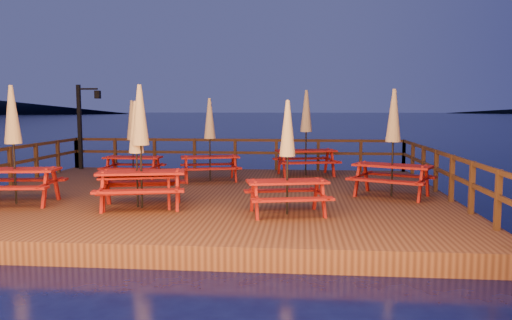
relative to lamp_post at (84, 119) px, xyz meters
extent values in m
plane|color=black|center=(5.39, -4.55, -2.20)|extent=(500.00, 500.00, 0.00)
cube|color=#472516|center=(5.39, -4.55, -2.00)|extent=(12.00, 10.00, 0.40)
cylinder|color=#342410|center=(-0.21, 0.05, -2.50)|extent=(0.24, 0.24, 1.40)
cylinder|color=#342410|center=(5.39, -9.15, -2.50)|extent=(0.24, 0.24, 1.40)
cylinder|color=#342410|center=(5.39, 0.05, -2.50)|extent=(0.24, 0.24, 1.40)
cylinder|color=#342410|center=(10.99, -9.15, -2.50)|extent=(0.24, 0.24, 1.40)
cylinder|color=#342410|center=(10.99, 0.05, -2.50)|extent=(0.24, 0.24, 1.40)
cube|color=#342410|center=(5.39, 0.30, -0.75)|extent=(11.70, 0.06, 0.09)
cube|color=#342410|center=(5.39, 0.30, -1.19)|extent=(11.70, 0.06, 0.09)
cube|color=#342410|center=(0.71, 0.30, -1.25)|extent=(0.10, 0.10, 1.10)
cube|color=#342410|center=(5.39, 0.30, -1.25)|extent=(0.10, 0.10, 1.10)
cube|color=#342410|center=(10.07, 0.30, -1.25)|extent=(0.10, 0.10, 1.10)
cube|color=#342410|center=(-0.46, -0.67, -1.25)|extent=(0.10, 0.10, 1.10)
cube|color=#342410|center=(11.24, -4.55, -0.75)|extent=(0.06, 9.70, 0.09)
cube|color=#342410|center=(11.24, -4.55, -1.19)|extent=(0.06, 9.70, 0.09)
cube|color=#342410|center=(11.24, -8.43, -1.25)|extent=(0.10, 0.10, 1.10)
cube|color=#342410|center=(11.24, -4.55, -1.25)|extent=(0.10, 0.10, 1.10)
cube|color=#342410|center=(11.24, -0.67, -1.25)|extent=(0.10, 0.10, 1.10)
cube|color=black|center=(-0.16, 0.00, -0.30)|extent=(0.12, 0.12, 3.00)
cube|color=black|center=(0.19, 0.00, 1.05)|extent=(0.70, 0.06, 0.06)
cube|color=black|center=(0.54, 0.00, 0.85)|extent=(0.18, 0.18, 0.28)
sphere|color=#FFC466|center=(0.54, 0.00, 0.85)|extent=(0.14, 0.14, 0.14)
cube|color=#9A120E|center=(9.97, -4.70, -1.03)|extent=(1.97, 1.45, 0.05)
cube|color=#9A120E|center=(10.24, -4.15, -1.33)|extent=(1.79, 1.06, 0.05)
cube|color=#9A120E|center=(9.70, -5.25, -1.33)|extent=(1.79, 1.06, 0.05)
cube|color=#9A120E|center=(9.42, -4.06, -1.41)|extent=(0.10, 0.12, 0.77)
cube|color=#9A120E|center=(9.13, -4.67, -1.41)|extent=(0.10, 0.12, 0.77)
cube|color=#9A120E|center=(10.81, -4.73, -1.41)|extent=(0.10, 0.12, 0.77)
cube|color=#9A120E|center=(10.51, -5.34, -1.41)|extent=(0.10, 0.12, 0.77)
cylinder|color=black|center=(9.97, -4.70, -0.51)|extent=(0.05, 0.05, 2.56)
cone|color=tan|center=(9.97, -4.70, 0.20)|extent=(0.37, 0.37, 1.28)
sphere|color=black|center=(9.97, -4.70, 0.80)|extent=(0.07, 0.07, 0.07)
cube|color=#9A120E|center=(7.88, -0.95, -0.99)|extent=(2.04, 1.18, 0.05)
cube|color=#9A120E|center=(7.72, -0.33, -1.31)|extent=(1.94, 0.75, 0.05)
cube|color=#9A120E|center=(8.03, -1.57, -1.31)|extent=(1.94, 0.75, 0.05)
cube|color=#9A120E|center=(7.01, -0.79, -1.39)|extent=(0.09, 0.12, 0.80)
cube|color=#9A120E|center=(7.18, -1.48, -1.39)|extent=(0.09, 0.12, 0.80)
cube|color=#9A120E|center=(8.57, -0.42, -1.39)|extent=(0.09, 0.12, 0.80)
cube|color=#9A120E|center=(8.74, -1.10, -1.39)|extent=(0.09, 0.12, 0.80)
cylinder|color=black|center=(7.88, -0.95, -0.46)|extent=(0.05, 0.05, 2.67)
cone|color=tan|center=(7.88, -0.95, 0.29)|extent=(0.38, 0.38, 1.33)
sphere|color=black|center=(7.88, -0.95, 0.91)|extent=(0.07, 0.07, 0.07)
cube|color=#9A120E|center=(1.25, -6.47, -1.01)|extent=(1.96, 0.98, 0.05)
cube|color=#9A120E|center=(1.17, -5.85, -1.33)|extent=(1.90, 0.54, 0.05)
cube|color=#9A120E|center=(1.34, -7.09, -1.33)|extent=(1.90, 0.54, 0.05)
cube|color=#9A120E|center=(1.98, -6.03, -1.40)|extent=(0.08, 0.11, 0.78)
cube|color=#9A120E|center=(2.08, -6.71, -1.40)|extent=(0.08, 0.11, 0.78)
cylinder|color=black|center=(1.25, -6.47, -0.49)|extent=(0.05, 0.05, 2.61)
cone|color=tan|center=(1.25, -6.47, 0.24)|extent=(0.38, 0.38, 1.31)
sphere|color=black|center=(1.25, -6.47, 0.85)|extent=(0.07, 0.07, 0.07)
cube|color=#9A120E|center=(5.00, -2.46, -1.08)|extent=(1.84, 1.12, 0.05)
cube|color=#9A120E|center=(4.84, -1.90, -1.36)|extent=(1.73, 0.73, 0.05)
cube|color=#9A120E|center=(5.16, -3.01, -1.36)|extent=(1.73, 0.73, 0.05)
cube|color=#9A120E|center=(4.22, -2.35, -1.44)|extent=(0.08, 0.11, 0.72)
cube|color=#9A120E|center=(4.39, -2.96, -1.44)|extent=(0.08, 0.11, 0.72)
cube|color=#9A120E|center=(5.60, -1.95, -1.44)|extent=(0.08, 0.11, 0.72)
cube|color=#9A120E|center=(5.78, -2.56, -1.44)|extent=(0.08, 0.11, 0.72)
cylinder|color=black|center=(5.00, -2.46, -0.60)|extent=(0.04, 0.04, 2.40)
cone|color=tan|center=(5.00, -2.46, 0.08)|extent=(0.35, 0.35, 1.20)
sphere|color=black|center=(5.00, -2.46, 0.63)|extent=(0.07, 0.07, 0.07)
cube|color=#9A120E|center=(7.45, -7.02, -1.11)|extent=(1.74, 1.00, 0.05)
cube|color=#9A120E|center=(7.32, -6.49, -1.39)|extent=(1.65, 0.62, 0.05)
cube|color=#9A120E|center=(7.57, -7.55, -1.39)|extent=(1.65, 0.62, 0.05)
cube|color=#9A120E|center=(6.72, -6.88, -1.45)|extent=(0.07, 0.10, 0.68)
cube|color=#9A120E|center=(6.85, -7.47, -1.45)|extent=(0.07, 0.10, 0.68)
cube|color=#9A120E|center=(8.04, -6.57, -1.45)|extent=(0.07, 0.10, 0.68)
cube|color=#9A120E|center=(8.18, -7.15, -1.45)|extent=(0.07, 0.10, 0.68)
cylinder|color=black|center=(7.45, -7.02, -0.66)|extent=(0.04, 0.04, 2.27)
cone|color=tan|center=(7.45, -7.02, -0.02)|extent=(0.33, 0.33, 1.14)
sphere|color=black|center=(7.45, -7.02, 0.51)|extent=(0.06, 0.06, 0.06)
cube|color=#9A120E|center=(4.25, -6.61, -1.01)|extent=(1.99, 1.11, 0.05)
cube|color=#9A120E|center=(4.12, -6.00, -1.33)|extent=(1.90, 0.68, 0.05)
cube|color=#9A120E|center=(4.38, -7.23, -1.33)|extent=(1.90, 0.68, 0.05)
cube|color=#9A120E|center=(3.41, -6.44, -1.40)|extent=(0.08, 0.12, 0.78)
cube|color=#9A120E|center=(3.56, -7.12, -1.40)|extent=(0.08, 0.12, 0.78)
cube|color=#9A120E|center=(4.94, -6.11, -1.40)|extent=(0.08, 0.12, 0.78)
cube|color=#9A120E|center=(5.09, -6.79, -1.40)|extent=(0.08, 0.12, 0.78)
cylinder|color=black|center=(4.25, -6.61, -0.49)|extent=(0.05, 0.05, 2.61)
cone|color=tan|center=(4.25, -6.61, 0.24)|extent=(0.38, 0.38, 1.30)
sphere|color=black|center=(4.25, -6.61, 0.84)|extent=(0.07, 0.07, 0.07)
cube|color=#9A120E|center=(4.13, -6.54, -1.11)|extent=(1.74, 1.05, 0.05)
cube|color=#9A120E|center=(3.98, -6.01, -1.39)|extent=(1.64, 0.69, 0.05)
cube|color=#9A120E|center=(4.27, -7.06, -1.39)|extent=(1.64, 0.69, 0.05)
cube|color=#9A120E|center=(3.39, -6.43, -1.45)|extent=(0.08, 0.10, 0.68)
cube|color=#9A120E|center=(3.55, -7.01, -1.45)|extent=(0.08, 0.10, 0.68)
cube|color=#9A120E|center=(4.70, -6.07, -1.45)|extent=(0.08, 0.10, 0.68)
cube|color=#9A120E|center=(4.86, -6.64, -1.45)|extent=(0.08, 0.10, 0.68)
cylinder|color=black|center=(4.13, -6.54, -0.66)|extent=(0.04, 0.04, 2.27)
cone|color=tan|center=(4.13, -6.54, -0.03)|extent=(0.33, 0.33, 1.13)
sphere|color=black|center=(4.13, -6.54, 0.50)|extent=(0.06, 0.06, 0.06)
cube|color=#9A120E|center=(2.68, -2.62, -1.10)|extent=(1.69, 0.68, 0.05)
cube|color=#9A120E|center=(2.67, -2.06, -1.38)|extent=(1.68, 0.28, 0.05)
cube|color=#9A120E|center=(2.69, -3.18, -1.38)|extent=(1.68, 0.28, 0.05)
cube|color=#9A120E|center=(1.98, -2.32, -1.45)|extent=(0.06, 0.09, 0.70)
cube|color=#9A120E|center=(1.99, -2.93, -1.45)|extent=(0.06, 0.09, 0.70)
cube|color=#9A120E|center=(3.38, -2.30, -1.45)|extent=(0.06, 0.09, 0.70)
cube|color=#9A120E|center=(3.38, -2.92, -1.45)|extent=(0.06, 0.09, 0.70)
cylinder|color=black|center=(2.68, -2.62, -0.63)|extent=(0.04, 0.04, 2.33)
cone|color=tan|center=(2.68, -2.62, 0.02)|extent=(0.34, 0.34, 1.17)
sphere|color=black|center=(2.68, -2.62, 0.56)|extent=(0.07, 0.07, 0.07)
camera|label=1|loc=(7.74, -17.15, 0.39)|focal=35.00mm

